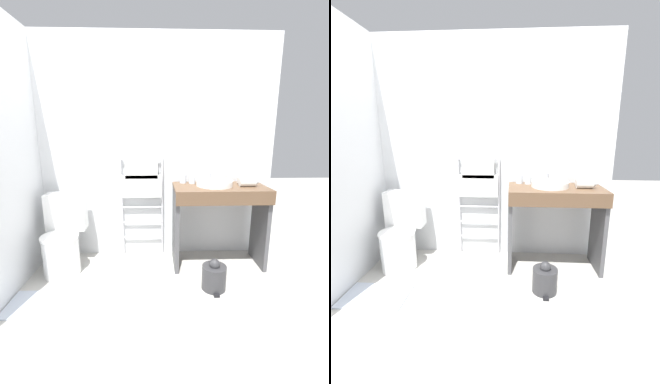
{
  "view_description": "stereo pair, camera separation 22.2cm",
  "coord_description": "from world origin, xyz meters",
  "views": [
    {
      "loc": [
        0.03,
        -1.59,
        1.41
      ],
      "look_at": [
        0.11,
        0.58,
        0.89
      ],
      "focal_mm": 24.0,
      "sensor_mm": 36.0,
      "label": 1
    },
    {
      "loc": [
        0.25,
        -1.59,
        1.41
      ],
      "look_at": [
        0.11,
        0.58,
        0.89
      ],
      "focal_mm": 24.0,
      "sensor_mm": 36.0,
      "label": 2
    }
  ],
  "objects": [
    {
      "name": "ground_plane",
      "position": [
        0.0,
        0.0,
        0.0
      ],
      "size": [
        12.0,
        12.0,
        0.0
      ],
      "primitive_type": "plane",
      "color": "#B2AFA8"
    },
    {
      "name": "wall_back",
      "position": [
        0.0,
        1.28,
        1.19
      ],
      "size": [
        2.66,
        0.12,
        2.38
      ],
      "primitive_type": "cube",
      "color": "silver",
      "rests_on": "ground_plane"
    },
    {
      "name": "wall_side",
      "position": [
        -1.27,
        0.61,
        1.19
      ],
      "size": [
        0.12,
        1.83,
        2.38
      ],
      "primitive_type": "cube",
      "color": "silver",
      "rests_on": "ground_plane"
    },
    {
      "name": "toilet",
      "position": [
        -0.91,
        0.87,
        0.34
      ],
      "size": [
        0.4,
        0.51,
        0.79
      ],
      "color": "white",
      "rests_on": "ground_plane"
    },
    {
      "name": "towel_radiator",
      "position": [
        -0.12,
        1.17,
        0.82
      ],
      "size": [
        0.48,
        0.06,
        1.15
      ],
      "color": "silver",
      "rests_on": "ground_plane"
    },
    {
      "name": "vanity_counter",
      "position": [
        0.69,
        0.93,
        0.58
      ],
      "size": [
        0.94,
        0.5,
        0.86
      ],
      "color": "brown",
      "rests_on": "ground_plane"
    },
    {
      "name": "sink_basin",
      "position": [
        0.63,
        0.95,
        0.89
      ],
      "size": [
        0.37,
        0.37,
        0.06
      ],
      "color": "white",
      "rests_on": "vanity_counter"
    },
    {
      "name": "faucet",
      "position": [
        0.63,
        1.14,
        0.95
      ],
      "size": [
        0.02,
        0.1,
        0.14
      ],
      "color": "silver",
      "rests_on": "vanity_counter"
    },
    {
      "name": "cup_near_wall",
      "position": [
        0.33,
        1.11,
        0.91
      ],
      "size": [
        0.07,
        0.07,
        0.1
      ],
      "color": "silver",
      "rests_on": "vanity_counter"
    },
    {
      "name": "cup_near_edge",
      "position": [
        0.42,
        1.08,
        0.91
      ],
      "size": [
        0.07,
        0.07,
        0.1
      ],
      "color": "silver",
      "rests_on": "vanity_counter"
    },
    {
      "name": "hair_dryer",
      "position": [
        0.97,
        0.93,
        0.9
      ],
      "size": [
        0.21,
        0.19,
        0.09
      ],
      "color": "white",
      "rests_on": "vanity_counter"
    },
    {
      "name": "trash_bin",
      "position": [
        0.55,
        0.48,
        0.12
      ],
      "size": [
        0.22,
        0.25,
        0.29
      ],
      "color": "#333335",
      "rests_on": "ground_plane"
    },
    {
      "name": "bath_mat",
      "position": [
        -0.92,
        0.3,
        0.01
      ],
      "size": [
        0.56,
        0.36,
        0.01
      ],
      "primitive_type": "cube",
      "color": "#B2BCCC",
      "rests_on": "ground_plane"
    }
  ]
}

